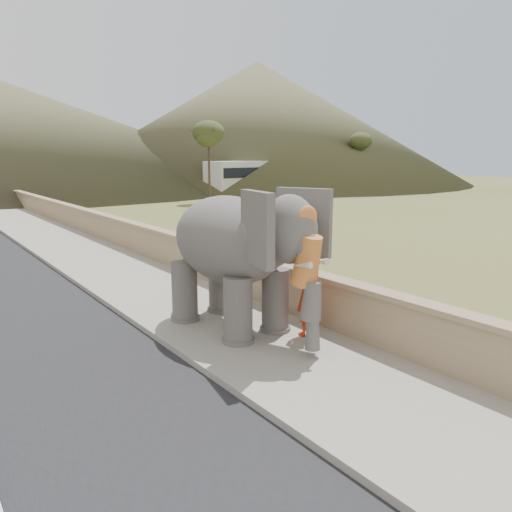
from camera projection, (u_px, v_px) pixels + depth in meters
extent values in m
plane|color=olive|center=(341.00, 390.00, 7.82)|extent=(160.00, 160.00, 0.00)
cube|color=#9E9687|center=(114.00, 269.00, 15.77)|extent=(3.00, 120.00, 0.15)
cube|color=tan|center=(161.00, 249.00, 16.62)|extent=(0.30, 120.00, 1.10)
imported|color=brown|center=(269.00, 219.00, 23.69)|extent=(1.71, 1.09, 1.34)
imported|color=#BBBCC2|center=(197.00, 187.00, 46.31)|extent=(4.55, 3.25, 1.44)
cube|color=silver|center=(255.00, 177.00, 47.90)|extent=(11.27, 4.39, 3.10)
cube|color=orange|center=(338.00, 175.00, 53.55)|extent=(11.18, 3.49, 3.10)
cone|color=brown|center=(257.00, 123.00, 68.23)|extent=(56.00, 56.00, 16.00)
imported|color=#B32B13|center=(309.00, 293.00, 9.65)|extent=(0.61, 0.40, 1.68)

